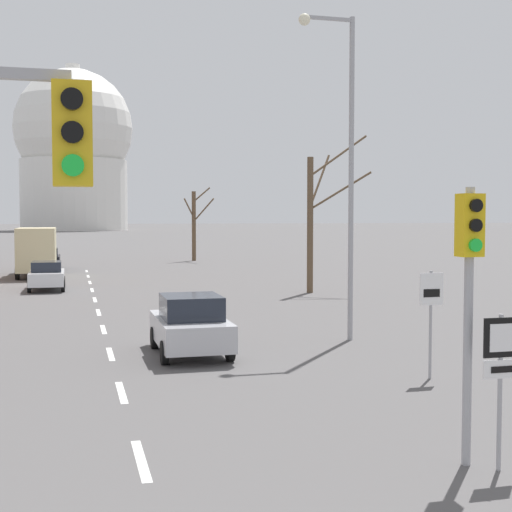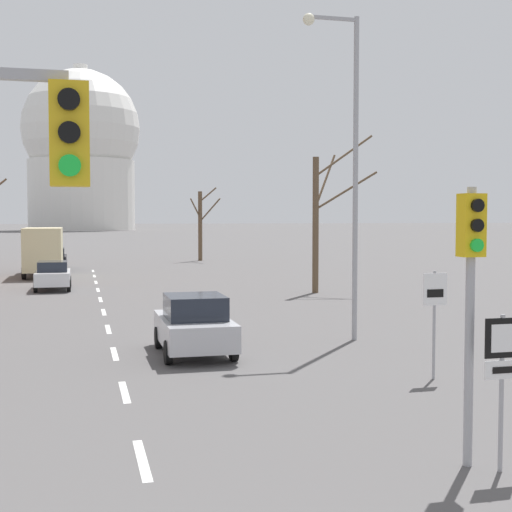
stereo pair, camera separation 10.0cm
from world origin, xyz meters
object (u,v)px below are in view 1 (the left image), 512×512
Objects in this scene: sedan_mid_centre at (47,275)px; speed_limit_sign at (431,306)px; route_sign_post at (501,365)px; street_lamp_right at (343,149)px; sedan_near_left at (190,325)px; sedan_near_right at (47,259)px; traffic_signal_near_right at (469,271)px; delivery_truck at (37,250)px.

speed_limit_sign is at bearing -68.13° from sedan_mid_centre.
route_sign_post is 0.93× the size of speed_limit_sign.
speed_limit_sign is at bearing -89.25° from street_lamp_right.
route_sign_post reaches higher than sedan_near_left.
route_sign_post is 45.59m from sedan_near_right.
traffic_signal_near_right reaches higher than sedan_mid_centre.
sedan_near_left is (-4.96, -1.15, -5.07)m from street_lamp_right.
traffic_signal_near_right is at bearing -101.62° from street_lamp_right.
street_lamp_right is 29.48m from delivery_truck.
sedan_mid_centre is at bearing -84.65° from delivery_truck.
traffic_signal_near_right is 6.08m from speed_limit_sign.
route_sign_post is at bearing -108.80° from speed_limit_sign.
traffic_signal_near_right is at bearing -76.18° from sedan_mid_centre.
route_sign_post is at bearing -79.93° from sedan_near_right.
traffic_signal_near_right is 1.80× the size of route_sign_post.
delivery_truck is at bearing 95.35° from sedan_mid_centre.
sedan_near_left is (-2.70, 9.81, -2.18)m from traffic_signal_near_right.
street_lamp_right is 1.38× the size of delivery_truck.
route_sign_post is at bearing -45.80° from traffic_signal_near_right.
sedan_near_right is at bearing 99.72° from traffic_signal_near_right.
traffic_signal_near_right is 1.09× the size of sedan_mid_centre.
street_lamp_right is 2.53× the size of sedan_mid_centre.
sedan_near_left is at bearing -79.44° from delivery_truck.
delivery_truck reaches higher than sedan_near_right.
delivery_truck is at bearing 102.20° from route_sign_post.
sedan_near_left reaches higher than sedan_near_right.
route_sign_post reaches higher than sedan_near_right.
street_lamp_right is 7.18m from sedan_near_left.
delivery_truck reaches higher than sedan_near_left.
traffic_signal_near_right reaches higher than sedan_near_right.
speed_limit_sign is 6.70m from sedan_near_left.
street_lamp_right reaches higher than sedan_near_right.
street_lamp_right is 2.60× the size of sedan_near_left.
street_lamp_right reaches higher than delivery_truck.
speed_limit_sign is (1.98, 5.82, 0.12)m from route_sign_post.
sedan_mid_centre is at bearing 104.29° from route_sign_post.
sedan_mid_centre is (-7.15, 29.06, -2.24)m from traffic_signal_near_right.
route_sign_post is at bearing -75.71° from sedan_mid_centre.
street_lamp_right is at bearing 80.42° from route_sign_post.
speed_limit_sign reaches higher than sedan_mid_centre.
sedan_mid_centre is (-9.47, 23.59, -0.97)m from speed_limit_sign.
traffic_signal_near_right is 0.60× the size of delivery_truck.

